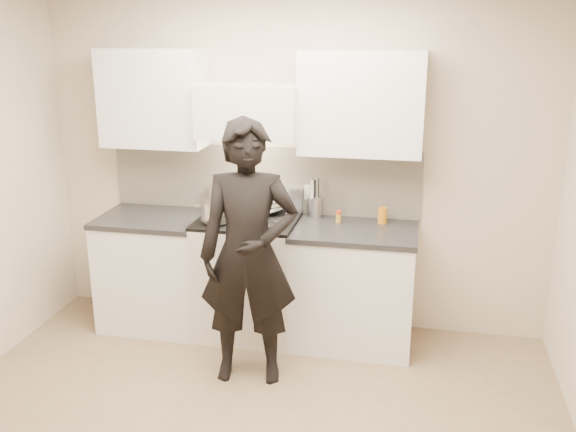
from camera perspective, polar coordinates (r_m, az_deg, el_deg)
The scene contains 10 objects.
room_shell at distance 3.71m, azimuth -4.50°, elevation 4.45°, with size 4.04×3.54×2.70m.
stove at distance 5.08m, azimuth -3.54°, elevation -5.31°, with size 0.76×0.65×0.96m.
counter_right at distance 4.94m, azimuth 5.84°, elevation -6.19°, with size 0.92×0.67×0.92m.
counter_left at distance 5.33m, azimuth -11.69°, elevation -4.70°, with size 0.82×0.67×0.92m.
wok at distance 4.97m, azimuth -2.03°, elevation 1.20°, with size 0.32×0.40×0.26m.
stock_pot at distance 4.82m, azimuth -6.42°, elevation 0.41°, with size 0.31×0.28×0.15m.
utensil_crock at distance 5.02m, azimuth 2.37°, elevation 0.96°, with size 0.11×0.11×0.30m.
spice_jar at distance 4.90m, azimuth 4.52°, elevation -0.04°, with size 0.04×0.04×0.09m.
oil_glass at distance 4.92m, azimuth 8.40°, elevation 0.06°, with size 0.07×0.07×0.12m.
person at distance 4.29m, azimuth -3.51°, elevation -3.40°, with size 0.66×0.44×1.82m, color black.
Camera 1 is at (0.96, -3.10, 2.40)m, focal length 40.00 mm.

